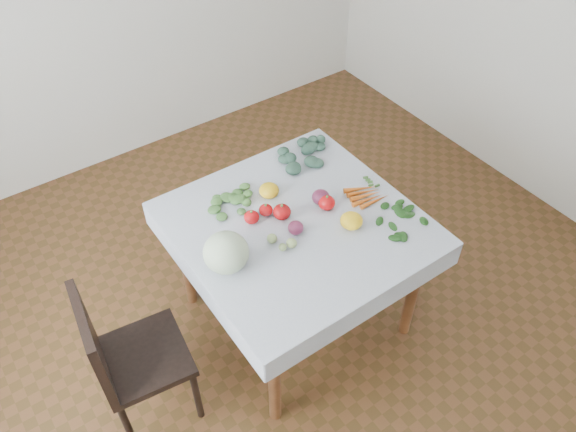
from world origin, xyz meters
name	(u,v)px	position (x,y,z in m)	size (l,w,h in m)	color
ground	(296,314)	(0.00, 0.00, 0.00)	(4.00, 4.00, 0.00)	brown
table	(297,237)	(0.00, 0.00, 0.65)	(1.00, 1.00, 0.75)	brown
tablecloth	(297,223)	(0.00, 0.00, 0.75)	(1.12, 1.12, 0.01)	white
chair	(123,355)	(-0.97, -0.03, 0.50)	(0.44, 0.44, 0.87)	black
cabbage	(226,252)	(-0.42, -0.05, 0.85)	(0.21, 0.21, 0.19)	#B5CCAA
tomato_a	(282,212)	(-0.04, 0.07, 0.79)	(0.09, 0.09, 0.08)	red
tomato_b	(266,210)	(-0.09, 0.13, 0.79)	(0.07, 0.07, 0.06)	red
tomato_c	(252,217)	(-0.18, 0.13, 0.79)	(0.08, 0.08, 0.07)	red
tomato_d	(327,203)	(0.18, 0.00, 0.79)	(0.08, 0.08, 0.07)	red
heirloom_back	(269,190)	(0.00, 0.24, 0.79)	(0.10, 0.10, 0.07)	yellow
heirloom_front	(351,221)	(0.20, -0.17, 0.79)	(0.11, 0.11, 0.08)	yellow
onion_a	(296,228)	(-0.04, -0.05, 0.79)	(0.08, 0.08, 0.06)	#541836
onion_b	(321,197)	(0.18, 0.05, 0.79)	(0.09, 0.09, 0.08)	#541836
tomatillo_cluster	(286,240)	(-0.12, -0.08, 0.78)	(0.10, 0.10, 0.04)	#9DB76A
carrot_bunch	(366,196)	(0.39, -0.06, 0.77)	(0.18, 0.18, 0.03)	orange
kale_bunch	(306,156)	(0.33, 0.37, 0.78)	(0.33, 0.25, 0.04)	#365944
basil_bunch	(400,217)	(0.43, -0.27, 0.76)	(0.28, 0.20, 0.01)	#1F5219
dill_bunch	(232,203)	(-0.20, 0.29, 0.77)	(0.22, 0.22, 0.03)	#48803A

